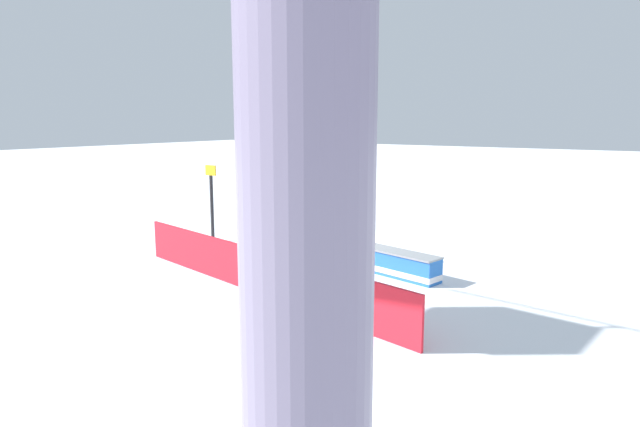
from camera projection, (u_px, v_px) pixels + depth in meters
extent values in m
plane|color=white|center=(336.00, 260.00, 14.25)|extent=(120.00, 120.00, 0.00)
cube|color=blue|center=(336.00, 250.00, 14.20)|extent=(6.11, 1.76, 0.55)
cube|color=white|center=(336.00, 255.00, 14.22)|extent=(6.12, 1.78, 0.13)
cube|color=gray|center=(336.00, 239.00, 14.15)|extent=(6.12, 1.82, 0.04)
cube|color=#B52284|center=(348.00, 240.00, 13.85)|extent=(1.46, 0.81, 0.01)
cylinder|color=#5B0C28|center=(341.00, 226.00, 14.04)|extent=(0.18, 0.18, 0.60)
cylinder|color=#5B0C28|center=(355.00, 230.00, 13.56)|extent=(0.18, 0.18, 0.60)
cube|color=red|center=(345.00, 206.00, 13.79)|extent=(0.46, 0.37, 0.51)
sphere|color=black|center=(346.00, 191.00, 13.73)|extent=(0.22, 0.22, 0.22)
cylinder|color=red|center=(336.00, 204.00, 13.84)|extent=(0.39, 0.23, 0.50)
cylinder|color=red|center=(353.00, 205.00, 13.80)|extent=(0.18, 0.14, 0.56)
cube|color=red|center=(254.00, 270.00, 11.55)|extent=(8.41, 1.83, 0.95)
cylinder|color=#262628|center=(212.00, 209.00, 16.32)|extent=(0.10, 0.10, 1.98)
cube|color=yellow|center=(211.00, 170.00, 16.13)|extent=(0.40, 0.04, 0.30)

